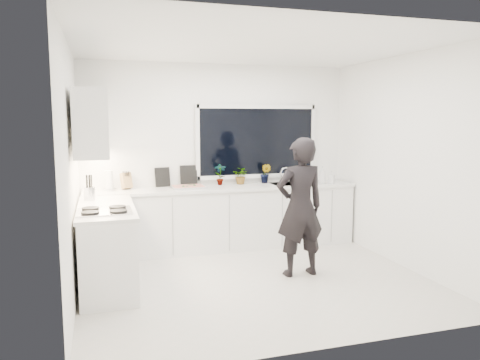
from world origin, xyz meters
name	(u,v)px	position (x,y,z in m)	size (l,w,h in m)	color
floor	(255,281)	(0.00, 0.00, -0.01)	(4.00, 3.50, 0.02)	beige
wall_back	(219,155)	(0.00, 1.76, 1.35)	(4.00, 0.02, 2.70)	white
wall_left	(70,173)	(-2.01, 0.00, 1.35)	(0.02, 3.50, 2.70)	white
wall_right	(406,162)	(2.01, 0.00, 1.35)	(0.02, 3.50, 2.70)	white
ceiling	(256,45)	(0.00, 0.00, 2.71)	(4.00, 3.50, 0.02)	white
window	(257,142)	(0.60, 1.73, 1.55)	(1.80, 0.02, 1.00)	black
base_cabinets_back	(224,219)	(0.00, 1.45, 0.44)	(3.92, 0.58, 0.88)	white
base_cabinets_left	(107,247)	(-1.67, 0.35, 0.44)	(0.58, 1.60, 0.88)	white
countertop_back	(224,188)	(0.00, 1.44, 0.90)	(3.94, 0.62, 0.04)	silver
countertop_left	(106,208)	(-1.67, 0.35, 0.90)	(0.62, 1.60, 0.04)	silver
upper_cabinets	(92,123)	(-1.79, 0.70, 1.85)	(0.34, 2.10, 0.70)	white
sink	(291,187)	(1.05, 1.45, 0.87)	(0.58, 0.42, 0.14)	silver
faucet	(286,175)	(1.05, 1.65, 1.03)	(0.03, 0.03, 0.22)	silver
stovetop	(104,211)	(-1.69, 0.00, 0.94)	(0.56, 0.48, 0.03)	black
person	(300,207)	(0.57, 0.04, 0.84)	(0.61, 0.40, 1.68)	black
pizza_tray	(188,187)	(-0.53, 1.42, 0.94)	(0.46, 0.34, 0.03)	#B7B7BB
pizza	(188,186)	(-0.53, 1.42, 0.95)	(0.42, 0.30, 0.01)	#A93216
watering_can	(295,178)	(1.18, 1.61, 0.98)	(0.14, 0.14, 0.13)	blue
paper_towel_roll	(109,181)	(-1.61, 1.55, 1.05)	(0.11, 0.11, 0.26)	silver
knife_block	(126,181)	(-1.37, 1.59, 1.03)	(0.13, 0.10, 0.22)	#997047
utensil_crock	(90,194)	(-1.85, 0.80, 1.00)	(0.13, 0.13, 0.16)	#ABABB0
picture_frame_large	(162,177)	(-0.86, 1.69, 1.06)	(0.22, 0.02, 0.28)	black
picture_frame_small	(189,175)	(-0.47, 1.69, 1.07)	(0.25, 0.02, 0.30)	black
herb_plants	(243,175)	(0.33, 1.61, 1.06)	(0.92, 0.30, 0.32)	#26662D
soap_bottles	(326,176)	(1.56, 1.30, 1.04)	(0.29, 0.14, 0.27)	#D8BF66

